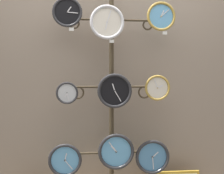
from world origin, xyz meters
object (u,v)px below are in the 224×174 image
object	(u,v)px
clock_bottom_center	(116,152)
clock_bottom_right	(152,157)
clock_middle_center	(115,91)
clock_bottom_left	(65,160)
display_stand	(111,131)
clock_middle_left	(67,93)
clock_top_left	(67,12)
clock_top_center	(107,22)
clock_middle_right	(157,88)
clock_top_right	(161,16)

from	to	relation	value
clock_bottom_center	clock_bottom_right	size ratio (longest dim) A/B	1.03
clock_middle_center	clock_bottom_left	bearing A→B (deg)	179.90
clock_bottom_left	clock_bottom_right	bearing A→B (deg)	1.12
display_stand	clock_middle_left	size ratio (longest dim) A/B	10.96
clock_middle_center	clock_top_left	bearing A→B (deg)	177.54
clock_top_center	clock_bottom_right	size ratio (longest dim) A/B	0.96
clock_top_left	clock_middle_right	world-z (taller)	clock_top_left
clock_middle_left	clock_bottom_left	bearing A→B (deg)	-117.84
display_stand	clock_middle_right	bearing A→B (deg)	-10.47
display_stand	clock_bottom_left	size ratio (longest dim) A/B	7.32
clock_top_center	clock_middle_left	size ratio (longest dim) A/B	1.55
clock_top_center	clock_middle_center	bearing A→B (deg)	-5.60
display_stand	clock_top_right	distance (m)	1.11
clock_top_center	clock_middle_center	xyz separation A→B (m)	(0.07, -0.01, -0.59)
clock_bottom_left	clock_bottom_center	xyz separation A→B (m)	(0.44, -0.00, 0.06)
clock_middle_right	clock_bottom_right	xyz separation A→B (m)	(-0.05, -0.02, -0.62)
clock_top_right	clock_bottom_right	xyz separation A→B (m)	(-0.07, 0.02, -1.24)
display_stand	clock_top_center	size ratio (longest dim) A/B	7.07
clock_top_center	clock_middle_right	xyz separation A→B (m)	(0.45, 0.03, -0.57)
clock_bottom_left	clock_bottom_right	distance (m)	0.77
clock_bottom_left	clock_top_left	bearing A→B (deg)	32.90
clock_top_center	clock_middle_right	distance (m)	0.72
clock_top_center	clock_bottom_right	xyz separation A→B (m)	(0.41, 0.01, -1.18)
display_stand	clock_top_right	bearing A→B (deg)	-14.15
clock_top_center	clock_bottom_left	size ratio (longest dim) A/B	1.04
clock_top_left	clock_bottom_center	bearing A→B (deg)	-2.65
clock_middle_left	clock_bottom_center	xyz separation A→B (m)	(0.42, -0.04, -0.51)
clock_top_right	clock_middle_center	bearing A→B (deg)	-179.94
clock_top_left	clock_bottom_right	distance (m)	1.46
clock_top_left	clock_bottom_left	xyz separation A→B (m)	(-0.03, -0.02, -1.26)
display_stand	clock_top_right	xyz separation A→B (m)	(0.42, -0.11, 1.02)
clock_middle_left	clock_bottom_left	size ratio (longest dim) A/B	0.67
display_stand	clock_bottom_center	size ratio (longest dim) A/B	6.62
clock_bottom_center	clock_bottom_left	bearing A→B (deg)	179.65
clock_middle_left	clock_bottom_right	size ratio (longest dim) A/B	0.62
clock_middle_center	clock_top_right	bearing A→B (deg)	0.06
clock_bottom_right	clock_bottom_center	bearing A→B (deg)	-176.91
clock_top_left	clock_bottom_right	xyz separation A→B (m)	(0.74, -0.00, -1.26)
clock_middle_center	clock_bottom_left	distance (m)	0.73
clock_middle_right	clock_bottom_right	bearing A→B (deg)	-159.68
clock_bottom_right	clock_top_center	bearing A→B (deg)	-178.67
clock_top_center	clock_middle_center	size ratio (longest dim) A/B	0.99
clock_middle_left	clock_bottom_left	xyz separation A→B (m)	(-0.02, -0.03, -0.58)
clock_bottom_right	display_stand	bearing A→B (deg)	165.68
clock_middle_left	clock_top_left	bearing A→B (deg)	-68.15
clock_middle_left	clock_middle_center	distance (m)	0.41
clock_middle_center	clock_bottom_right	world-z (taller)	clock_middle_center
clock_middle_center	clock_middle_left	bearing A→B (deg)	175.07
clock_middle_left	clock_bottom_right	distance (m)	0.95
clock_middle_left	clock_top_center	bearing A→B (deg)	-4.80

